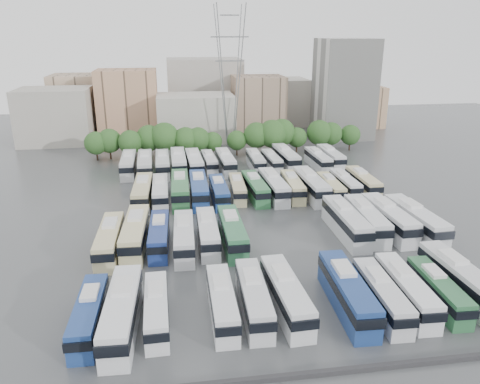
{
  "coord_description": "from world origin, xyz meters",
  "views": [
    {
      "loc": [
        -12.7,
        -64.38,
        28.16
      ],
      "look_at": [
        -2.0,
        7.06,
        3.0
      ],
      "focal_mm": 35.0,
      "sensor_mm": 36.0,
      "label": 1
    }
  ],
  "objects": [
    {
      "name": "bus_r0_s5",
      "position": [
        -5.02,
        -22.78,
        1.84
      ],
      "size": [
        2.93,
        12.03,
        3.75
      ],
      "rotation": [
        0.0,
        0.0,
        -0.03
      ],
      "color": "silver",
      "rests_on": "ground"
    },
    {
      "name": "bus_r1_s4",
      "position": [
        -8.38,
        -5.64,
        1.85
      ],
      "size": [
        2.75,
        12.04,
        3.77
      ],
      "rotation": [
        0.0,
        0.0,
        -0.01
      ],
      "color": "silver",
      "rests_on": "ground"
    },
    {
      "name": "bus_r1_s13",
      "position": [
        21.66,
        -6.33,
        2.11
      ],
      "size": [
        3.7,
        13.84,
        4.3
      ],
      "rotation": [
        0.0,
        0.0,
        0.05
      ],
      "color": "silver",
      "rests_on": "ground"
    },
    {
      "name": "bus_r0_s11",
      "position": [
        14.94,
        -24.03,
        1.68
      ],
      "size": [
        2.82,
        10.97,
        3.42
      ],
      "rotation": [
        0.0,
        0.0,
        -0.04
      ],
      "color": "#2B663C",
      "rests_on": "ground"
    },
    {
      "name": "bus_r1_s2",
      "position": [
        -14.98,
        -5.41,
        1.8
      ],
      "size": [
        2.86,
        11.76,
        3.67
      ],
      "rotation": [
        0.0,
        0.0,
        -0.03
      ],
      "color": "navy",
      "rests_on": "ground"
    },
    {
      "name": "bus_r2_s9",
      "position": [
        8.26,
        12.24,
        1.79
      ],
      "size": [
        3.11,
        11.73,
        3.65
      ],
      "rotation": [
        0.0,
        0.0,
        -0.05
      ],
      "color": "beige",
      "rests_on": "ground"
    },
    {
      "name": "bus_r3_s10",
      "position": [
        11.59,
        30.9,
        2.03
      ],
      "size": [
        3.5,
        13.33,
        4.14
      ],
      "rotation": [
        0.0,
        0.0,
        0.05
      ],
      "color": "silver",
      "rests_on": "ground"
    },
    {
      "name": "city_buildings",
      "position": [
        -7.46,
        71.86,
        7.87
      ],
      "size": [
        102.0,
        35.0,
        20.0
      ],
      "color": "#9E998E",
      "rests_on": "ground"
    },
    {
      "name": "bus_r3_s6",
      "position": [
        -1.63,
        29.8,
        1.94
      ],
      "size": [
        3.21,
        12.68,
        3.95
      ],
      "rotation": [
        0.0,
        0.0,
        0.04
      ],
      "color": "silver",
      "rests_on": "ground"
    },
    {
      "name": "bus_r2_s3",
      "position": [
        -11.61,
        12.8,
        2.1
      ],
      "size": [
        3.2,
        13.67,
        4.27
      ],
      "rotation": [
        0.0,
        0.0,
        -0.02
      ],
      "color": "#30703E",
      "rests_on": "ground"
    },
    {
      "name": "parapet",
      "position": [
        0.0,
        -33.0,
        0.25
      ],
      "size": [
        56.0,
        0.5,
        0.5
      ],
      "primitive_type": "cube",
      "color": "#2D2D30",
      "rests_on": "ground"
    },
    {
      "name": "bus_r3_s0",
      "position": [
        -21.69,
        30.61,
        1.99
      ],
      "size": [
        3.03,
        12.98,
        4.06
      ],
      "rotation": [
        0.0,
        0.0,
        0.02
      ],
      "color": "silver",
      "rests_on": "ground"
    },
    {
      "name": "bus_r0_s10",
      "position": [
        11.4,
        -23.67,
        1.84
      ],
      "size": [
        3.08,
        12.05,
        3.75
      ],
      "rotation": [
        0.0,
        0.0,
        -0.04
      ],
      "color": "silver",
      "rests_on": "ground"
    },
    {
      "name": "bus_r2_s4",
      "position": [
        -8.4,
        12.49,
        2.04
      ],
      "size": [
        3.05,
        13.25,
        4.15
      ],
      "rotation": [
        0.0,
        0.0,
        -0.01
      ],
      "color": "navy",
      "rests_on": "ground"
    },
    {
      "name": "bus_r1_s0",
      "position": [
        -21.4,
        -6.38,
        1.94
      ],
      "size": [
        2.96,
        12.65,
        3.95
      ],
      "rotation": [
        0.0,
        0.0,
        -0.02
      ],
      "color": "beige",
      "rests_on": "ground"
    },
    {
      "name": "bus_r3_s12",
      "position": [
        18.21,
        28.95,
        1.82
      ],
      "size": [
        2.94,
        11.91,
        3.71
      ],
      "rotation": [
        0.0,
        0.0,
        0.03
      ],
      "color": "silver",
      "rests_on": "ground"
    },
    {
      "name": "bus_r0_s2",
      "position": [
        -15.01,
        -23.18,
        1.66
      ],
      "size": [
        2.59,
        10.83,
        3.38
      ],
      "rotation": [
        0.0,
        0.0,
        0.02
      ],
      "color": "silver",
      "rests_on": "ground"
    },
    {
      "name": "bus_r1_s5",
      "position": [
        -5.08,
        -6.24,
        1.97
      ],
      "size": [
        2.84,
        12.82,
        4.02
      ],
      "rotation": [
        0.0,
        0.0,
        0.0
      ],
      "color": "#307147",
      "rests_on": "ground"
    },
    {
      "name": "bus_r1_s3",
      "position": [
        -11.65,
        -6.72,
        1.9
      ],
      "size": [
        3.04,
        12.38,
        3.86
      ],
      "rotation": [
        0.0,
        0.0,
        -0.03
      ],
      "color": "silver",
      "rests_on": "ground"
    },
    {
      "name": "bus_r0_s0",
      "position": [
        -21.52,
        -23.28,
        1.74
      ],
      "size": [
        2.66,
        11.36,
        3.55
      ],
      "rotation": [
        0.0,
        0.0,
        -0.02
      ],
      "color": "navy",
      "rests_on": "ground"
    },
    {
      "name": "bus_r2_s8",
      "position": [
        4.74,
        12.12,
        2.02
      ],
      "size": [
        3.3,
        13.21,
        4.12
      ],
      "rotation": [
        0.0,
        0.0,
        0.03
      ],
      "color": "silver",
      "rests_on": "ground"
    },
    {
      "name": "ground",
      "position": [
        0.0,
        0.0,
        0.0
      ],
      "size": [
        220.0,
        220.0,
        0.0
      ],
      "primitive_type": "plane",
      "color": "#424447",
      "rests_on": "ground"
    },
    {
      "name": "bus_r2_s5",
      "position": [
        -5.01,
        11.28,
        1.81
      ],
      "size": [
        2.65,
        11.75,
        3.68
      ],
      "rotation": [
        0.0,
        0.0,
        0.01
      ],
      "color": "navy",
      "rests_on": "ground"
    },
    {
      "name": "bus_r3_s4",
      "position": [
        -8.22,
        29.4,
        2.03
      ],
      "size": [
        3.36,
        13.29,
        4.14
      ],
      "rotation": [
        0.0,
        0.0,
        0.04
      ],
      "color": "silver",
      "rests_on": "ground"
    },
    {
      "name": "bus_r2_s7",
      "position": [
        1.48,
        12.17,
        1.88
      ],
      "size": [
        3.21,
        12.29,
        3.82
      ],
      "rotation": [
        0.0,
        0.0,
        0.05
      ],
      "color": "#317342",
      "rests_on": "ground"
    },
    {
      "name": "bus_r0_s4",
      "position": [
        -8.36,
        -23.04,
        1.75
      ],
      "size": [
        2.57,
        11.36,
        3.56
      ],
      "rotation": [
        0.0,
        0.0,
        -0.01
      ],
      "color": "silver",
      "rests_on": "ground"
    },
    {
      "name": "bus_r0_s1",
      "position": [
        -18.31,
        -23.82,
        2.05
      ],
      "size": [
        3.42,
        13.44,
        4.18
      ],
      "rotation": [
        0.0,
        0.0,
        -0.04
      ],
      "color": "silver",
      "rests_on": "ground"
    },
    {
      "name": "bus_r3_s9",
      "position": [
        8.32,
        30.09,
        1.67
      ],
      "size": [
        2.76,
        10.9,
        3.4
      ],
      "rotation": [
        0.0,
        0.0,
        0.04
      ],
      "color": "silver",
      "rests_on": "ground"
    },
    {
      "name": "bus_r3_s13",
      "position": [
        21.46,
        30.29,
        1.89
      ],
      "size": [
        2.81,
        12.33,
        3.86
      ],
      "rotation": [
        0.0,
        0.0,
        0.01
      ],
      "color": "silver",
      "rests_on": "ground"
    },
    {
      "name": "electricity_pylon",
      "position": [
        2.0,
        50.0,
        18.66
      ],
      "size": [
        9.0,
        6.91,
        33.83
      ],
      "color": "slate",
      "rests_on": "ground"
    },
    {
      "name": "bus_r0_s6",
      "position": [
        -1.6,
        -22.86,
        1.92
      ],
      "size": [
        3.26,
        12.59,
        3.92
      ],
      "rotation": [
        0.0,
        0.0,
        0.04
      ],
      "color": "silver",
      "rests_on": "ground"
    },
    {
      "name": "bus_r2_s2",
      "position": [
        -14.98,
        12.37,
        1.88
      ],
      "size": [
        2.73,
        12.22,
        3.83
      ],
      "rotation": [
        0.0,
        0.0,
        0.01
      ],
      "color": "silver",
      "rests_on": "ground"
    },
    {
      "name": "bus_r1_s12",
      "position": [
        18.16,
        -5.08,
        2.08
      ],
      "size": [
        3.38,
        13.61,
        4.24
      ],
      "rotation": [
        0.0,
        0.0,
        0.03
      ],
      "color": "silver",
      "rests_on": "ground"
    },
    {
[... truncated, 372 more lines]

